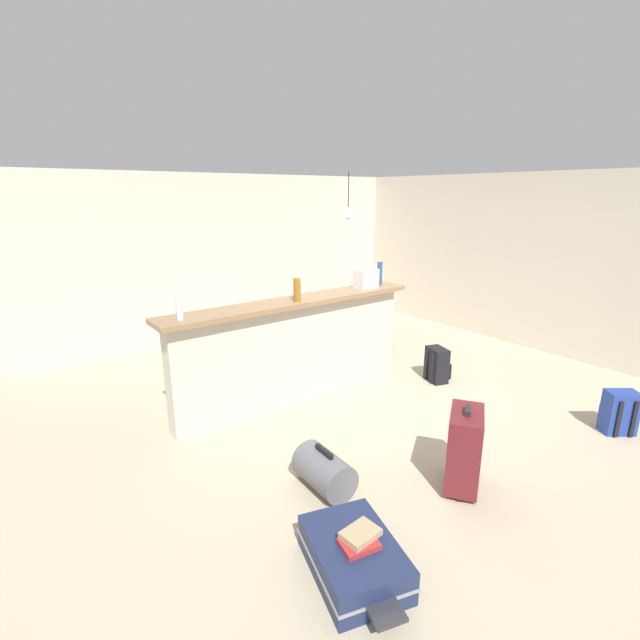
{
  "coord_description": "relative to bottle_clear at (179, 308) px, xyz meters",
  "views": [
    {
      "loc": [
        -3.34,
        -3.52,
        2.22
      ],
      "look_at": [
        -0.26,
        0.49,
        0.79
      ],
      "focal_mm": 25.48,
      "sensor_mm": 36.0,
      "label": 1
    }
  ],
  "objects": [
    {
      "name": "suitcase_flat_navy",
      "position": [
        0.15,
        -2.16,
        -1.13
      ],
      "size": [
        0.67,
        0.89,
        0.22
      ],
      "color": "#1E284C",
      "rests_on": "ground_plane"
    },
    {
      "name": "partition_half_wall",
      "position": [
        1.25,
        0.04,
        -0.7
      ],
      "size": [
        2.8,
        0.2,
        1.08
      ],
      "primitive_type": "cube",
      "color": "beige",
      "rests_on": "ground_plane"
    },
    {
      "name": "dining_table",
      "position": [
        3.02,
        1.28,
        -0.6
      ],
      "size": [
        1.1,
        0.8,
        0.74
      ],
      "color": "brown",
      "rests_on": "ground_plane"
    },
    {
      "name": "wall_right",
      "position": [
        5.02,
        0.02,
        0.01
      ],
      "size": [
        0.1,
        6.0,
        2.5
      ],
      "primitive_type": "cube",
      "color": "beige",
      "rests_on": "ground_plane"
    },
    {
      "name": "bar_countertop",
      "position": [
        1.25,
        0.04,
        -0.13
      ],
      "size": [
        2.96,
        0.4,
        0.05
      ],
      "primitive_type": "cube",
      "color": "#93704C",
      "rests_on": "partition_half_wall"
    },
    {
      "name": "grocery_bag",
      "position": [
        2.27,
        0.05,
        0.0
      ],
      "size": [
        0.26,
        0.18,
        0.22
      ],
      "primitive_type": "cube",
      "color": "silver",
      "rests_on": "bar_countertop"
    },
    {
      "name": "wall_back",
      "position": [
        1.97,
        2.77,
        0.01
      ],
      "size": [
        6.6,
        0.1,
        2.5
      ],
      "primitive_type": "cube",
      "color": "beige",
      "rests_on": "ground_plane"
    },
    {
      "name": "book_stack",
      "position": [
        0.17,
        -2.19,
        -0.99
      ],
      "size": [
        0.27,
        0.22,
        0.07
      ],
      "color": "#AD2D2D",
      "rests_on": "suitcase_flat_navy"
    },
    {
      "name": "duffel_bag_grey",
      "position": [
        0.51,
        -1.41,
        -1.09
      ],
      "size": [
        0.32,
        0.49,
        0.34
      ],
      "color": "slate",
      "rests_on": "ground_plane"
    },
    {
      "name": "backpack_blue",
      "position": [
        3.27,
        -2.43,
        -1.04
      ],
      "size": [
        0.34,
        0.33,
        0.42
      ],
      "color": "#233D93",
      "rests_on": "ground_plane"
    },
    {
      "name": "bottle_amber",
      "position": [
        1.22,
        -0.04,
        0.01
      ],
      "size": [
        0.08,
        0.08,
        0.24
      ],
      "primitive_type": "cylinder",
      "color": "#9E661E",
      "rests_on": "bar_countertop"
    },
    {
      "name": "pendant_lamp",
      "position": [
        3.05,
        1.28,
        0.71
      ],
      "size": [
        0.34,
        0.34,
        0.66
      ],
      "color": "black"
    },
    {
      "name": "bottle_clear",
      "position": [
        0.0,
        0.0,
        0.0
      ],
      "size": [
        0.06,
        0.06,
        0.21
      ],
      "primitive_type": "cylinder",
      "color": "silver",
      "rests_on": "bar_countertop"
    },
    {
      "name": "suitcase_upright_maroon",
      "position": [
        1.38,
        -2.04,
        -0.91
      ],
      "size": [
        0.5,
        0.44,
        0.67
      ],
      "color": "maroon",
      "rests_on": "ground_plane"
    },
    {
      "name": "backpack_black",
      "position": [
        2.89,
        -0.59,
        -1.04
      ],
      "size": [
        0.3,
        0.32,
        0.42
      ],
      "color": "black",
      "rests_on": "ground_plane"
    },
    {
      "name": "dining_chair_near_partition",
      "position": [
        2.94,
        0.7,
        -0.73
      ],
      "size": [
        0.43,
        0.43,
        0.93
      ],
      "color": "black",
      "rests_on": "ground_plane"
    },
    {
      "name": "ground_plane",
      "position": [
        1.97,
        -0.28,
        -1.27
      ],
      "size": [
        13.0,
        13.0,
        0.05
      ],
      "primitive_type": "cube",
      "color": "#BCAD8E"
    },
    {
      "name": "bottle_blue",
      "position": [
        2.52,
        0.07,
        0.03
      ],
      "size": [
        0.06,
        0.06,
        0.28
      ],
      "primitive_type": "cylinder",
      "color": "#284C89",
      "rests_on": "bar_countertop"
    }
  ]
}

